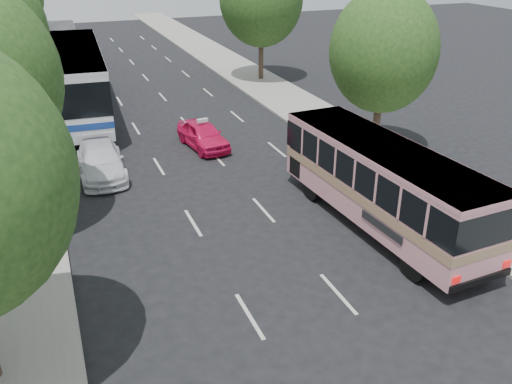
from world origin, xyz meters
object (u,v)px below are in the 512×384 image
pink_bus (382,178)px  white_pickup (101,161)px  pink_taxi (203,135)px  tour_coach_rear (63,46)px  tour_coach_front (77,76)px

pink_bus → white_pickup: bearing=132.8°
pink_bus → pink_taxi: pink_bus is taller
pink_bus → pink_taxi: bearing=106.3°
white_pickup → pink_taxi: bearing=19.9°
pink_taxi → tour_coach_rear: size_ratio=0.37×
pink_bus → tour_coach_front: size_ratio=0.73×
tour_coach_rear → tour_coach_front: bearing=-87.5°
pink_bus → pink_taxi: size_ratio=2.54×
pink_taxi → tour_coach_rear: 21.81m
white_pickup → tour_coach_rear: size_ratio=0.44×
white_pickup → tour_coach_front: tour_coach_front is taller
tour_coach_front → tour_coach_rear: 13.38m
white_pickup → tour_coach_front: bearing=91.7°
pink_taxi → tour_coach_rear: (-5.31, 21.11, 1.25)m
pink_bus → white_pickup: (-9.00, 8.70, -1.28)m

